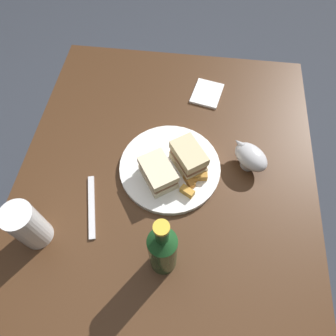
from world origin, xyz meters
TOP-DOWN VIEW (x-y plane):
  - ground_plane at (0.00, 0.00)m, footprint 6.00×6.00m
  - dining_table at (0.00, 0.00)m, footprint 1.03×0.84m
  - plate at (-0.03, 0.01)m, footprint 0.28×0.28m
  - sandwich_half_left at (0.01, -0.02)m, footprint 0.13×0.12m
  - sandwich_half_right at (-0.04, 0.06)m, footprint 0.12×0.11m
  - potato_wedge_front at (0.05, 0.06)m, footprint 0.03×0.04m
  - potato_wedge_middle at (0.00, 0.09)m, footprint 0.02×0.05m
  - potato_wedge_back at (-0.01, 0.06)m, footprint 0.05×0.05m
  - potato_wedge_left_edge at (0.02, 0.07)m, footprint 0.04×0.04m
  - potato_wedge_right_edge at (-0.02, 0.07)m, footprint 0.04×0.05m
  - pint_glass at (0.20, -0.30)m, footprint 0.07×0.07m
  - gravy_boat at (-0.07, 0.23)m, footprint 0.12×0.12m
  - cider_bottle at (0.23, 0.02)m, footprint 0.06×0.06m
  - napkin at (-0.33, 0.10)m, footprint 0.13×0.11m
  - fork at (0.11, -0.19)m, footprint 0.18×0.06m

SIDE VIEW (x-z plane):
  - ground_plane at x=0.00m, z-range 0.00..0.00m
  - dining_table at x=0.00m, z-range 0.00..0.78m
  - fork at x=0.11m, z-range 0.78..0.78m
  - napkin at x=-0.33m, z-range 0.78..0.78m
  - plate at x=-0.03m, z-range 0.78..0.79m
  - potato_wedge_back at x=-0.01m, z-range 0.79..0.81m
  - potato_wedge_right_edge at x=-0.02m, z-range 0.79..0.81m
  - potato_wedge_front at x=0.05m, z-range 0.79..0.81m
  - potato_wedge_left_edge at x=0.02m, z-range 0.79..0.81m
  - potato_wedge_middle at x=0.00m, z-range 0.79..0.82m
  - gravy_boat at x=-0.07m, z-range 0.78..0.85m
  - sandwich_half_left at x=0.01m, z-range 0.79..0.85m
  - sandwich_half_right at x=-0.04m, z-range 0.79..0.87m
  - pint_glass at x=0.20m, z-range 0.77..0.91m
  - cider_bottle at x=0.23m, z-range 0.75..1.01m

